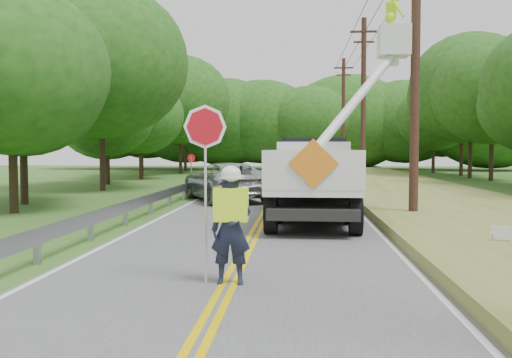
{
  "coord_description": "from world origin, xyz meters",
  "views": [
    {
      "loc": [
        1.19,
        -10.21,
        2.35
      ],
      "look_at": [
        0.0,
        6.0,
        1.5
      ],
      "focal_mm": 40.25,
      "sensor_mm": 36.0,
      "label": 1
    }
  ],
  "objects": [
    {
      "name": "treeline_horizon",
      "position": [
        1.43,
        56.32,
        5.5
      ],
      "size": [
        56.07,
        14.62,
        11.19
      ],
      "color": "#1A4616",
      "rests_on": "ground"
    },
    {
      "name": "utility_poles",
      "position": [
        5.0,
        17.02,
        5.27
      ],
      "size": [
        1.6,
        43.3,
        10.0
      ],
      "color": "black",
      "rests_on": "ground"
    },
    {
      "name": "yard_sign",
      "position": [
        5.72,
        2.87,
        0.46
      ],
      "size": [
        0.42,
        0.21,
        0.64
      ],
      "color": "white",
      "rests_on": "ground"
    },
    {
      "name": "suv_darkgrey",
      "position": [
        -2.32,
        22.0,
        0.71
      ],
      "size": [
        2.86,
        5.04,
        1.38
      ],
      "primitive_type": "imported",
      "rotation": [
        0.0,
        0.0,
        3.35
      ],
      "color": "#3C4045",
      "rests_on": "road"
    },
    {
      "name": "bucket_truck",
      "position": [
        1.88,
        9.42,
        1.69
      ],
      "size": [
        4.54,
        7.94,
        7.53
      ],
      "color": "black",
      "rests_on": "road"
    },
    {
      "name": "treeline_left",
      "position": [
        -10.36,
        30.73,
        6.12
      ],
      "size": [
        10.6,
        54.91,
        11.51
      ],
      "color": "#332319",
      "rests_on": "ground"
    },
    {
      "name": "road",
      "position": [
        0.0,
        14.0,
        0.01
      ],
      "size": [
        7.2,
        96.0,
        0.03
      ],
      "color": "#4E4F51",
      "rests_on": "ground"
    },
    {
      "name": "flagger",
      "position": [
        0.03,
        -0.44,
        1.12
      ],
      "size": [
        1.15,
        0.46,
        3.09
      ],
      "color": "#191E33",
      "rests_on": "road"
    },
    {
      "name": "guardrail",
      "position": [
        -4.02,
        14.91,
        0.55
      ],
      "size": [
        0.18,
        48.0,
        0.77
      ],
      "color": "gray",
      "rests_on": "ground"
    },
    {
      "name": "ground",
      "position": [
        0.0,
        0.0,
        0.0
      ],
      "size": [
        140.0,
        140.0,
        0.0
      ],
      "primitive_type": "plane",
      "color": "#30581A",
      "rests_on": "ground"
    },
    {
      "name": "suv_silver",
      "position": [
        -2.06,
        15.58,
        0.88
      ],
      "size": [
        5.1,
        6.8,
        1.72
      ],
      "primitive_type": "imported",
      "rotation": [
        0.0,
        0.0,
        3.56
      ],
      "color": "#A2A5A9",
      "rests_on": "road"
    },
    {
      "name": "tall_grass_verge",
      "position": [
        7.1,
        14.0,
        0.15
      ],
      "size": [
        7.0,
        96.0,
        0.3
      ],
      "primitive_type": "cube",
      "color": "#596728",
      "rests_on": "ground"
    },
    {
      "name": "stop_sign_permanent",
      "position": [
        -4.31,
        19.0,
        1.35
      ],
      "size": [
        0.38,
        0.28,
        2.1
      ],
      "color": "gray",
      "rests_on": "ground"
    }
  ]
}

